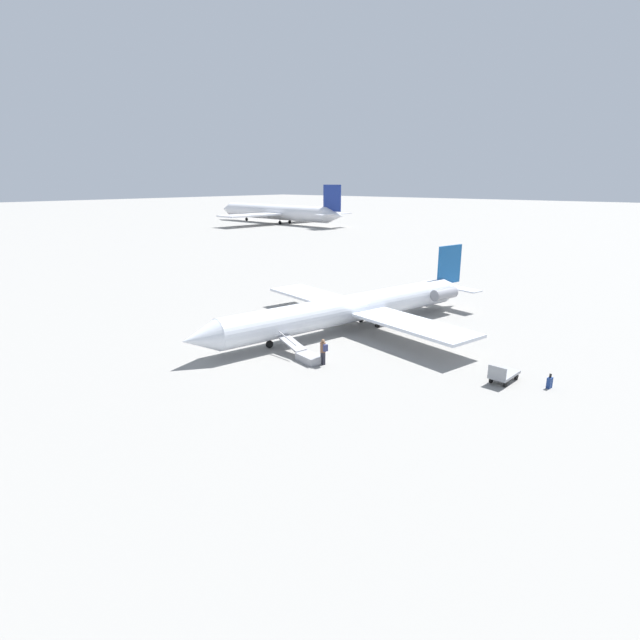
{
  "coord_description": "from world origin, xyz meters",
  "views": [
    {
      "loc": [
        30.92,
        23.15,
        11.57
      ],
      "look_at": [
        3.52,
        -0.01,
        1.56
      ],
      "focal_mm": 28.0,
      "sensor_mm": 36.0,
      "label": 1
    }
  ],
  "objects": [
    {
      "name": "airplane_main",
      "position": [
        -0.82,
        0.18,
        1.75
      ],
      "size": [
        28.14,
        21.79,
        5.85
      ],
      "rotation": [
        0.0,
        0.0,
        -0.21
      ],
      "color": "silver",
      "rests_on": "ground"
    },
    {
      "name": "suitcase",
      "position": [
        1.89,
        16.01,
        0.33
      ],
      "size": [
        0.39,
        0.27,
        0.88
      ],
      "rotation": [
        0.0,
        0.0,
        2.99
      ],
      "color": "navy",
      "rests_on": "ground"
    },
    {
      "name": "passenger",
      "position": [
        7.41,
        3.55,
        1.0
      ],
      "size": [
        0.39,
        0.56,
        1.74
      ],
      "rotation": [
        0.0,
        0.0,
        -1.78
      ],
      "color": "#23232D",
      "rests_on": "ground"
    },
    {
      "name": "boarding_stairs",
      "position": [
        7.51,
        2.12,
        0.36
      ],
      "size": [
        1.83,
        4.13,
        1.53
      ],
      "rotation": [
        0.0,
        0.0,
        -1.78
      ],
      "color": "#99999E",
      "rests_on": "ground"
    },
    {
      "name": "airplane_far_center",
      "position": [
        -70.53,
        -78.29,
        3.19
      ],
      "size": [
        38.24,
        50.22,
        10.72
      ],
      "rotation": [
        0.0,
        0.0,
        4.65
      ],
      "color": "silver",
      "rests_on": "ground"
    },
    {
      "name": "ground_plane",
      "position": [
        0.0,
        0.0,
        0.0
      ],
      "size": [
        600.0,
        600.0,
        0.0
      ],
      "primitive_type": "plane",
      "color": "gray"
    },
    {
      "name": "luggage_cart",
      "position": [
        2.72,
        13.61,
        0.46
      ],
      "size": [
        2.26,
        1.23,
        1.22
      ],
      "rotation": [
        0.0,
        0.0,
        -0.06
      ],
      "color": "gray",
      "rests_on": "ground"
    }
  ]
}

